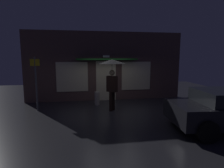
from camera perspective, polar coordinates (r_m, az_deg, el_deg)
name	(u,v)px	position (r m, az deg, el deg)	size (l,w,h in m)	color
ground_plane	(112,111)	(8.32, 0.09, -8.42)	(18.00, 18.00, 0.00)	#26262B
building_facade	(106,67)	(10.29, -2.02, 5.46)	(8.73, 1.00, 3.79)	brown
person_with_umbrella	(112,70)	(8.08, 0.01, 4.25)	(1.21, 1.21, 2.30)	black
street_sign_post	(36,81)	(8.81, -22.61, 1.01)	(0.40, 0.07, 2.42)	#595B60
sidewalk_bollard	(97,98)	(9.29, -4.66, -4.51)	(0.25, 0.25, 0.68)	#B2A899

